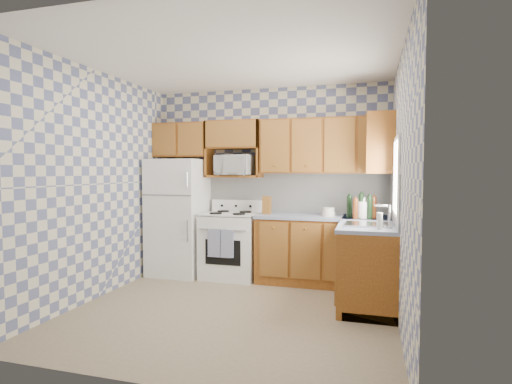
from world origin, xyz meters
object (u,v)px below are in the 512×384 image
stove_body (231,246)px  microwave (235,165)px  electric_kettle (364,210)px  refrigerator (178,217)px

stove_body → microwave: (0.03, 0.10, 1.14)m
stove_body → electric_kettle: electric_kettle is taller
refrigerator → electric_kettle: size_ratio=7.98×
stove_body → microwave: size_ratio=1.72×
microwave → electric_kettle: 1.89m
refrigerator → electric_kettle: bearing=-2.6°
refrigerator → microwave: (0.84, 0.12, 0.75)m
refrigerator → stove_body: bearing=1.8°
refrigerator → stove_body: size_ratio=1.87×
refrigerator → microwave: bearing=8.5°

